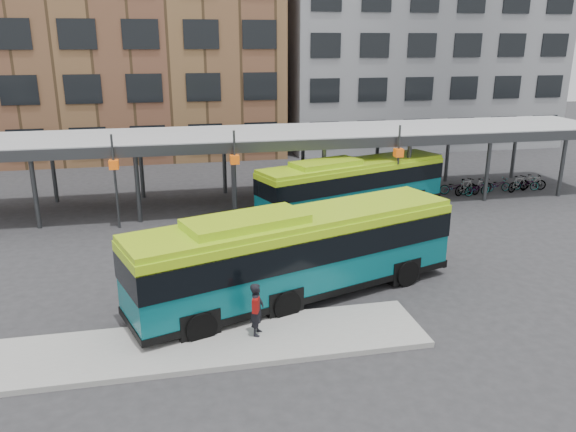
% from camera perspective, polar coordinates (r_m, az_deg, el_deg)
% --- Properties ---
extents(ground, '(120.00, 120.00, 0.00)m').
position_cam_1_polar(ground, '(21.73, 5.81, -7.63)').
color(ground, '#28282B').
rests_on(ground, ground).
extents(boarding_island, '(14.00, 3.00, 0.18)m').
position_cam_1_polar(boarding_island, '(18.16, -8.39, -12.78)').
color(boarding_island, gray).
rests_on(boarding_island, ground).
extents(canopy, '(40.00, 6.53, 4.80)m').
position_cam_1_polar(canopy, '(32.60, -0.93, 8.12)').
color(canopy, '#999B9E').
rests_on(canopy, ground).
extents(building_brick, '(26.00, 14.00, 22.00)m').
position_cam_1_polar(building_brick, '(50.90, -17.13, 18.74)').
color(building_brick, brown).
rests_on(building_brick, ground).
extents(building_grey, '(24.00, 14.00, 20.00)m').
position_cam_1_polar(building_grey, '(55.36, 12.33, 17.89)').
color(building_grey, slate).
rests_on(building_grey, ground).
extents(bus_front, '(12.76, 6.54, 3.46)m').
position_cam_1_polar(bus_front, '(20.48, 0.91, -3.66)').
color(bus_front, '#08545C').
rests_on(bus_front, ground).
extents(bus_rear, '(11.37, 6.01, 3.09)m').
position_cam_1_polar(bus_rear, '(31.21, 6.57, 3.28)').
color(bus_rear, '#08545C').
rests_on(bus_rear, ground).
extents(pedestrian, '(0.61, 0.74, 1.75)m').
position_cam_1_polar(pedestrian, '(17.97, -3.17, -9.40)').
color(pedestrian, black).
rests_on(pedestrian, boarding_island).
extents(bike_rack, '(7.29, 1.49, 1.07)m').
position_cam_1_polar(bike_rack, '(37.47, 20.10, 2.94)').
color(bike_rack, slate).
rests_on(bike_rack, ground).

